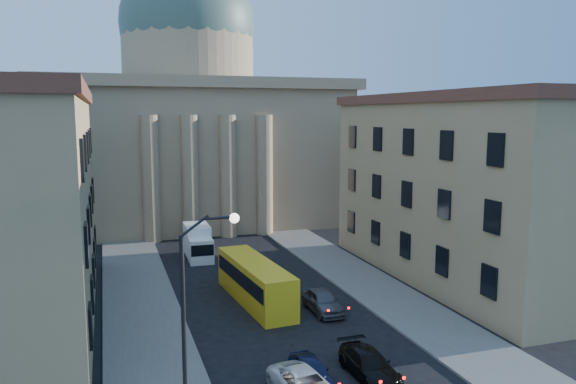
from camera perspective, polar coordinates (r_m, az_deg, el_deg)
name	(u,v)px	position (r m, az deg, el deg)	size (l,w,h in m)	color
sidewalk_left	(146,331)	(35.98, -14.22, -13.52)	(5.00, 60.00, 0.15)	#5D5A55
sidewalk_right	(396,302)	(40.62, 10.92, -10.89)	(5.00, 60.00, 0.15)	#5D5A55
church	(190,124)	(71.73, -9.89, 6.85)	(68.02, 28.76, 36.60)	#907858
building_right	(469,186)	(46.81, 17.89, 0.60)	(11.60, 26.60, 14.70)	tan
street_lamp	(195,296)	(24.99, -9.40, -10.36)	(2.62, 0.44, 8.83)	black
car_left_near	(311,371)	(28.81, 2.35, -17.69)	(1.48, 3.69, 1.26)	black
car_right_mid	(369,365)	(29.61, 8.25, -16.96)	(1.86, 4.56, 1.32)	black
car_right_far	(323,301)	(38.08, 3.53, -10.98)	(1.77, 4.40, 1.50)	#4E4E53
car_right_distant	(252,264)	(46.89, -3.69, -7.31)	(1.62, 4.64, 1.53)	black
city_bus	(255,280)	(39.76, -3.38, -8.94)	(3.20, 10.41, 2.89)	yellow
box_truck	(198,243)	(52.06, -9.12, -5.14)	(2.24, 5.43, 2.95)	white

